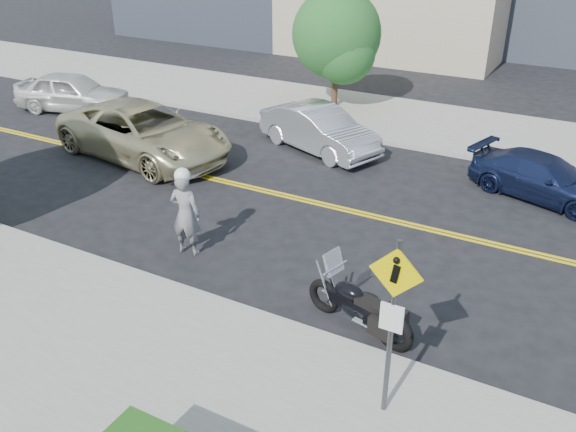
# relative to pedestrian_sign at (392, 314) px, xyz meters

# --- Properties ---
(ground_plane) EXTENTS (120.00, 120.00, 0.00)m
(ground_plane) POSITION_rel_pedestrian_sign_xyz_m (-4.20, 6.31, -1.96)
(ground_plane) COLOR black
(ground_plane) RESTS_ON ground
(sidewalk_near) EXTENTS (60.00, 5.00, 0.15)m
(sidewalk_near) POSITION_rel_pedestrian_sign_xyz_m (-4.20, -1.19, -1.89)
(sidewalk_near) COLOR #9E9B91
(sidewalk_near) RESTS_ON ground_plane
(sidewalk_far) EXTENTS (60.00, 5.00, 0.15)m
(sidewalk_far) POSITION_rel_pedestrian_sign_xyz_m (-4.20, 13.81, -1.89)
(sidewalk_far) COLOR #9E9B91
(sidewalk_far) RESTS_ON ground_plane
(pedestrian_sign) EXTENTS (0.78, 0.08, 3.00)m
(pedestrian_sign) POSITION_rel_pedestrian_sign_xyz_m (0.00, 0.00, 0.00)
(pedestrian_sign) COLOR #4C4C51
(pedestrian_sign) RESTS_ON sidewalk_near
(motorcyclist) EXTENTS (0.77, 0.57, 2.09)m
(motorcyclist) POSITION_rel_pedestrian_sign_xyz_m (-5.69, 2.61, -0.92)
(motorcyclist) COLOR #9E9EA2
(motorcyclist) RESTS_ON ground
(motorcycle) EXTENTS (2.40, 1.26, 1.40)m
(motorcycle) POSITION_rel_pedestrian_sign_xyz_m (-1.20, 1.87, -1.26)
(motorcycle) COLOR black
(motorcycle) RESTS_ON ground
(suv) EXTENTS (6.28, 3.60, 1.65)m
(suv) POSITION_rel_pedestrian_sign_xyz_m (-10.42, 6.74, -1.14)
(suv) COLOR #BCB48A
(suv) RESTS_ON ground
(parked_car_white) EXTENTS (4.62, 2.79, 1.47)m
(parked_car_white) POSITION_rel_pedestrian_sign_xyz_m (-15.98, 9.14, -1.23)
(parked_car_white) COLOR white
(parked_car_white) RESTS_ON ground
(parked_car_silver) EXTENTS (4.56, 2.93, 1.42)m
(parked_car_silver) POSITION_rel_pedestrian_sign_xyz_m (-5.91, 9.84, -1.25)
(parked_car_silver) COLOR #B8BAC0
(parked_car_silver) RESTS_ON ground
(parked_car_blue) EXTENTS (4.27, 2.70, 1.15)m
(parked_car_blue) POSITION_rel_pedestrian_sign_xyz_m (0.92, 9.54, -1.38)
(parked_car_blue) COLOR #172146
(parked_car_blue) RESTS_ON ground
(tree_far_a) EXTENTS (3.28, 3.28, 4.49)m
(tree_far_a) POSITION_rel_pedestrian_sign_xyz_m (-7.34, 14.13, 0.88)
(tree_far_a) COLOR #382619
(tree_far_a) RESTS_ON ground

